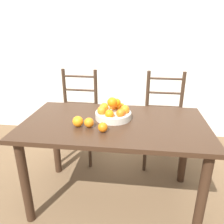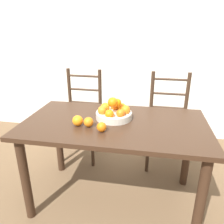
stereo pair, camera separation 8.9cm
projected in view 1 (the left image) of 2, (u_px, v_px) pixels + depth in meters
name	position (u px, v px, depth m)	size (l,w,h in m)	color
ground_plane	(114.00, 197.00, 2.03)	(12.00, 12.00, 0.00)	brown
wall_back	(127.00, 42.00, 2.87)	(8.00, 0.06, 2.60)	silver
dining_table	(114.00, 135.00, 1.79)	(1.46, 0.81, 0.77)	#382316
fruit_bowl	(113.00, 112.00, 1.80)	(0.30, 0.30, 0.19)	beige
orange_loose_0	(78.00, 121.00, 1.65)	(0.08, 0.08, 0.08)	orange
orange_loose_1	(103.00, 127.00, 1.57)	(0.07, 0.07, 0.07)	orange
orange_loose_2	(89.00, 123.00, 1.64)	(0.07, 0.07, 0.07)	orange
chair_left	(78.00, 119.00, 2.55)	(0.43, 0.41, 1.03)	#382619
chair_right	(163.00, 123.00, 2.44)	(0.43, 0.41, 1.03)	#382619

